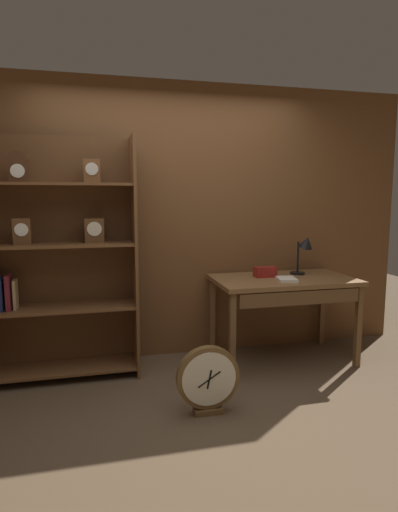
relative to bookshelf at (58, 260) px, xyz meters
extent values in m
plane|color=brown|center=(1.02, -1.10, -1.01)|extent=(10.00, 10.00, 0.00)
cube|color=brown|center=(1.02, 0.31, 0.29)|extent=(4.80, 0.05, 2.60)
cube|color=brown|center=(0.63, -0.05, 0.01)|extent=(0.03, 0.39, 2.05)
cube|color=brown|center=(0.02, 0.15, 0.01)|extent=(1.25, 0.01, 2.05)
cube|color=brown|center=(0.02, -0.05, -0.93)|extent=(1.20, 0.37, 0.02)
cube|color=brown|center=(0.02, -0.05, -0.40)|extent=(1.20, 0.37, 0.02)
cube|color=brown|center=(0.02, -0.05, 0.14)|extent=(1.20, 0.37, 0.02)
cube|color=brown|center=(0.02, -0.05, 0.63)|extent=(1.20, 0.37, 0.02)
cube|color=#472816|center=(-0.26, -0.05, 0.71)|extent=(0.14, 0.09, 0.15)
cylinder|color=#472816|center=(-0.26, -0.05, 0.82)|extent=(0.14, 0.09, 0.14)
cylinder|color=white|center=(-0.26, -0.10, 0.73)|extent=(0.11, 0.01, 0.11)
cube|color=brown|center=(-0.26, -0.07, 0.25)|extent=(0.14, 0.07, 0.21)
cylinder|color=white|center=(-0.26, -0.11, 0.27)|extent=(0.10, 0.01, 0.10)
cube|color=brown|center=(0.30, -0.03, 0.74)|extent=(0.13, 0.11, 0.20)
cylinder|color=silver|center=(0.30, -0.09, 0.75)|extent=(0.10, 0.01, 0.10)
cube|color=brown|center=(0.30, -0.03, 0.25)|extent=(0.16, 0.10, 0.20)
cylinder|color=silver|center=(0.30, -0.09, 0.26)|extent=(0.12, 0.01, 0.12)
cube|color=#19234C|center=(-0.44, -0.05, -0.25)|extent=(0.03, 0.17, 0.27)
cube|color=maroon|center=(-0.39, -0.06, -0.24)|extent=(0.04, 0.14, 0.29)
cube|color=tan|center=(-0.34, -0.04, -0.26)|extent=(0.02, 0.13, 0.24)
cube|color=brown|center=(1.99, -0.12, -0.24)|extent=(1.29, 0.74, 0.04)
cube|color=brown|center=(1.40, -0.43, -0.63)|extent=(0.05, 0.05, 0.75)
cube|color=brown|center=(2.59, -0.43, -0.63)|extent=(0.05, 0.05, 0.75)
cube|color=brown|center=(1.40, 0.20, -0.63)|extent=(0.05, 0.05, 0.75)
cube|color=brown|center=(2.59, 0.20, -0.63)|extent=(0.05, 0.05, 0.75)
cube|color=brown|center=(1.99, -0.46, -0.33)|extent=(1.10, 0.03, 0.12)
cylinder|color=black|center=(2.21, 0.02, -0.21)|extent=(0.14, 0.14, 0.02)
cylinder|color=black|center=(2.21, 0.02, -0.05)|extent=(0.02, 0.02, 0.30)
cone|color=black|center=(2.27, -0.03, 0.10)|extent=(0.16, 0.18, 0.14)
cube|color=maroon|center=(1.84, -0.04, -0.17)|extent=(0.20, 0.11, 0.10)
cube|color=silver|center=(1.97, -0.25, -0.20)|extent=(0.20, 0.25, 0.02)
cube|color=brown|center=(1.06, -0.92, -0.99)|extent=(0.20, 0.11, 0.04)
cylinder|color=brown|center=(1.06, -0.92, -0.74)|extent=(0.46, 0.06, 0.46)
cylinder|color=silver|center=(1.06, -0.96, -0.74)|extent=(0.39, 0.01, 0.39)
cube|color=black|center=(1.06, -0.96, -0.74)|extent=(0.04, 0.01, 0.14)
cube|color=black|center=(1.06, -0.96, -0.74)|extent=(0.17, 0.01, 0.11)
camera|label=1|loc=(0.33, -3.65, 0.52)|focal=29.47mm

